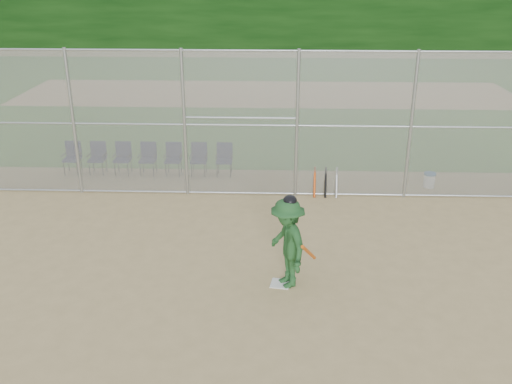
{
  "coord_description": "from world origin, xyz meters",
  "views": [
    {
      "loc": [
        0.43,
        -9.68,
        6.08
      ],
      "look_at": [
        0.0,
        2.5,
        1.1
      ],
      "focal_mm": 40.0,
      "sensor_mm": 36.0,
      "label": 1
    }
  ],
  "objects_px": {
    "home_plate": "(280,284)",
    "chair_0": "(72,158)",
    "batter_at_plate": "(287,243)",
    "water_cooler": "(429,180)"
  },
  "relations": [
    {
      "from": "chair_0",
      "to": "home_plate",
      "type": "bearing_deg",
      "value": -44.62
    },
    {
      "from": "home_plate",
      "to": "chair_0",
      "type": "relative_size",
      "value": 0.4
    },
    {
      "from": "water_cooler",
      "to": "chair_0",
      "type": "xyz_separation_m",
      "value": [
        -10.62,
        0.77,
        0.26
      ]
    },
    {
      "from": "batter_at_plate",
      "to": "chair_0",
      "type": "relative_size",
      "value": 2.03
    },
    {
      "from": "home_plate",
      "to": "batter_at_plate",
      "type": "distance_m",
      "value": 0.94
    },
    {
      "from": "water_cooler",
      "to": "home_plate",
      "type": "bearing_deg",
      "value": -128.15
    },
    {
      "from": "batter_at_plate",
      "to": "home_plate",
      "type": "bearing_deg",
      "value": 176.01
    },
    {
      "from": "home_plate",
      "to": "water_cooler",
      "type": "relative_size",
      "value": 0.89
    },
    {
      "from": "chair_0",
      "to": "water_cooler",
      "type": "bearing_deg",
      "value": -4.12
    },
    {
      "from": "batter_at_plate",
      "to": "chair_0",
      "type": "distance_m",
      "value": 8.99
    }
  ]
}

